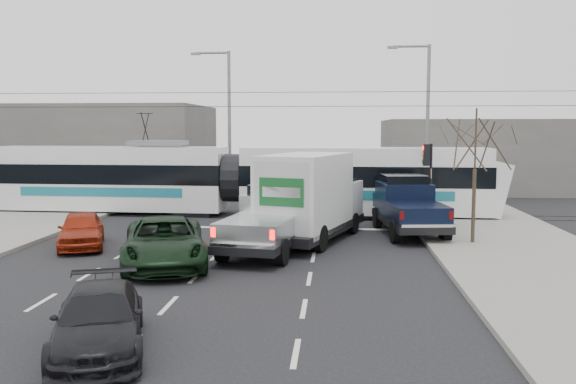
# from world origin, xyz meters

# --- Properties ---
(ground) EXTENTS (120.00, 120.00, 0.00)m
(ground) POSITION_xyz_m (0.00, 0.00, 0.00)
(ground) COLOR black
(ground) RESTS_ON ground
(sidewalk_right) EXTENTS (6.00, 60.00, 0.15)m
(sidewalk_right) POSITION_xyz_m (9.00, 0.00, 0.07)
(sidewalk_right) COLOR gray
(sidewalk_right) RESTS_ON ground
(rails) EXTENTS (60.00, 1.60, 0.03)m
(rails) POSITION_xyz_m (0.00, 10.00, 0.01)
(rails) COLOR #33302D
(rails) RESTS_ON ground
(building_left) EXTENTS (14.00, 10.00, 6.00)m
(building_left) POSITION_xyz_m (-14.00, 22.00, 3.00)
(building_left) COLOR slate
(building_left) RESTS_ON ground
(building_right) EXTENTS (12.00, 10.00, 5.00)m
(building_right) POSITION_xyz_m (12.00, 24.00, 2.50)
(building_right) COLOR slate
(building_right) RESTS_ON ground
(bare_tree) EXTENTS (2.40, 2.40, 5.00)m
(bare_tree) POSITION_xyz_m (7.60, 2.50, 3.79)
(bare_tree) COLOR #47382B
(bare_tree) RESTS_ON ground
(traffic_signal) EXTENTS (0.44, 0.44, 3.60)m
(traffic_signal) POSITION_xyz_m (6.47, 6.50, 2.74)
(traffic_signal) COLOR black
(traffic_signal) RESTS_ON ground
(street_lamp_near) EXTENTS (2.38, 0.25, 9.00)m
(street_lamp_near) POSITION_xyz_m (7.31, 14.00, 5.11)
(street_lamp_near) COLOR slate
(street_lamp_near) RESTS_ON ground
(street_lamp_far) EXTENTS (2.38, 0.25, 9.00)m
(street_lamp_far) POSITION_xyz_m (-4.19, 16.00, 5.11)
(street_lamp_far) COLOR slate
(street_lamp_far) RESTS_ON ground
(catenary) EXTENTS (60.00, 0.20, 7.00)m
(catenary) POSITION_xyz_m (0.00, 10.00, 3.88)
(catenary) COLOR black
(catenary) RESTS_ON ground
(tram) EXTENTS (25.36, 3.48, 5.16)m
(tram) POSITION_xyz_m (-2.77, 9.93, 1.83)
(tram) COLOR white
(tram) RESTS_ON ground
(silver_pickup) EXTENTS (3.31, 6.74, 2.34)m
(silver_pickup) POSITION_xyz_m (0.17, 1.27, 1.17)
(silver_pickup) COLOR black
(silver_pickup) RESTS_ON ground
(box_truck) EXTENTS (4.35, 7.27, 3.44)m
(box_truck) POSITION_xyz_m (1.48, 2.98, 1.70)
(box_truck) COLOR black
(box_truck) RESTS_ON ground
(navy_pickup) EXTENTS (2.80, 5.95, 2.42)m
(navy_pickup) POSITION_xyz_m (5.45, 5.13, 1.19)
(navy_pickup) COLOR black
(navy_pickup) RESTS_ON ground
(green_car) EXTENTS (3.96, 6.00, 1.53)m
(green_car) POSITION_xyz_m (-3.04, -1.62, 0.77)
(green_car) COLOR black
(green_car) RESTS_ON ground
(red_car) EXTENTS (2.83, 4.21, 1.33)m
(red_car) POSITION_xyz_m (-6.98, 1.11, 0.67)
(red_car) COLOR maroon
(red_car) RESTS_ON ground
(dark_car) EXTENTS (2.94, 4.56, 1.23)m
(dark_car) POSITION_xyz_m (-2.23, -9.09, 0.61)
(dark_car) COLOR black
(dark_car) RESTS_ON ground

